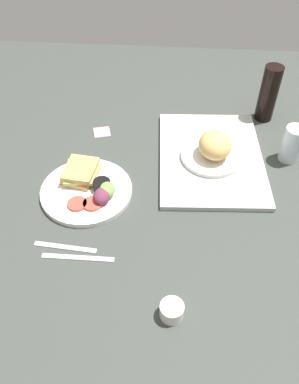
% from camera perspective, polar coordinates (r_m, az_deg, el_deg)
% --- Properties ---
extents(ground_plane, '(1.90, 1.50, 0.03)m').
position_cam_1_polar(ground_plane, '(1.19, -1.37, -1.05)').
color(ground_plane, '#383D38').
extents(serving_tray, '(0.47, 0.35, 0.02)m').
position_cam_1_polar(serving_tray, '(1.31, 8.81, 4.93)').
color(serving_tray, '#B2B2AD').
rests_on(serving_tray, ground_plane).
extents(bread_plate_near, '(0.20, 0.20, 0.10)m').
position_cam_1_polar(bread_plate_near, '(1.27, 9.24, 6.16)').
color(bread_plate_near, white).
rests_on(bread_plate_near, serving_tray).
extents(plate_with_salad, '(0.27, 0.27, 0.05)m').
position_cam_1_polar(plate_with_salad, '(1.19, -8.86, 0.61)').
color(plate_with_salad, white).
rests_on(plate_with_salad, ground_plane).
extents(drinking_glass, '(0.07, 0.07, 0.12)m').
position_cam_1_polar(drinking_glass, '(1.34, 19.85, 6.51)').
color(drinking_glass, silver).
rests_on(drinking_glass, ground_plane).
extents(soda_bottle, '(0.06, 0.06, 0.20)m').
position_cam_1_polar(soda_bottle, '(1.48, 16.75, 13.41)').
color(soda_bottle, black).
rests_on(soda_bottle, ground_plane).
extents(espresso_cup, '(0.06, 0.06, 0.04)m').
position_cam_1_polar(espresso_cup, '(0.95, 3.21, -16.67)').
color(espresso_cup, silver).
rests_on(espresso_cup, ground_plane).
extents(fork, '(0.03, 0.17, 0.01)m').
position_cam_1_polar(fork, '(1.08, -12.03, -7.74)').
color(fork, '#B7B7BC').
rests_on(fork, ground_plane).
extents(knife, '(0.01, 0.19, 0.01)m').
position_cam_1_polar(knife, '(1.06, -10.27, -9.23)').
color(knife, '#B7B7BC').
rests_on(knife, ground_plane).
extents(sticky_note, '(0.07, 0.07, 0.00)m').
position_cam_1_polar(sticky_note, '(1.42, -6.86, 8.60)').
color(sticky_note, pink).
rests_on(sticky_note, ground_plane).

